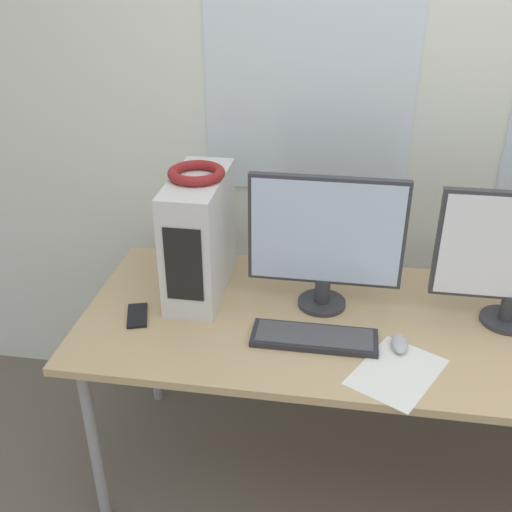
# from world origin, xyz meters

# --- Properties ---
(wall_back) EXTENTS (8.00, 0.07, 2.70)m
(wall_back) POSITION_xyz_m (0.00, 0.94, 1.35)
(wall_back) COLOR silver
(wall_back) RESTS_ON ground_plane
(desk) EXTENTS (2.51, 0.81, 0.74)m
(desk) POSITION_xyz_m (0.00, 0.40, 0.70)
(desk) COLOR tan
(desk) RESTS_ON ground_plane
(pc_tower) EXTENTS (0.18, 0.43, 0.43)m
(pc_tower) POSITION_xyz_m (-0.89, 0.53, 0.95)
(pc_tower) COLOR silver
(pc_tower) RESTS_ON desk
(headphones) EXTENTS (0.19, 0.19, 0.03)m
(headphones) POSITION_xyz_m (-0.89, 0.53, 1.19)
(headphones) COLOR maroon
(headphones) RESTS_ON pc_tower
(monitor_main) EXTENTS (0.52, 0.17, 0.48)m
(monitor_main) POSITION_xyz_m (-0.44, 0.49, 1.00)
(monitor_main) COLOR #333338
(monitor_main) RESTS_ON desk
(keyboard) EXTENTS (0.40, 0.14, 0.02)m
(keyboard) POSITION_xyz_m (-0.45, 0.27, 0.75)
(keyboard) COLOR #28282D
(keyboard) RESTS_ON desk
(mouse) EXTENTS (0.05, 0.10, 0.03)m
(mouse) POSITION_xyz_m (-0.19, 0.28, 0.75)
(mouse) COLOR #B2B2B7
(mouse) RESTS_ON desk
(cell_phone) EXTENTS (0.11, 0.15, 0.01)m
(cell_phone) POSITION_xyz_m (-1.06, 0.31, 0.74)
(cell_phone) COLOR black
(cell_phone) RESTS_ON desk
(paper_sheet_left) EXTENTS (0.33, 0.36, 0.00)m
(paper_sheet_left) POSITION_xyz_m (-0.20, 0.15, 0.74)
(paper_sheet_left) COLOR white
(paper_sheet_left) RESTS_ON desk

